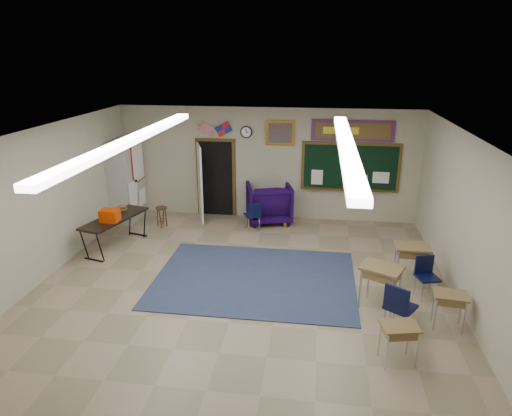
# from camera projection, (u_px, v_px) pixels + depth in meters

# --- Properties ---
(floor) EXTENTS (9.00, 9.00, 0.00)m
(floor) POSITION_uv_depth(u_px,v_px,m) (238.00, 298.00, 8.51)
(floor) COLOR gray
(floor) RESTS_ON ground
(back_wall) EXTENTS (8.00, 0.04, 3.00)m
(back_wall) POSITION_uv_depth(u_px,v_px,m) (267.00, 164.00, 12.23)
(back_wall) COLOR #AEA78D
(back_wall) RESTS_ON floor
(front_wall) EXTENTS (8.00, 0.04, 3.00)m
(front_wall) POSITION_uv_depth(u_px,v_px,m) (141.00, 414.00, 3.81)
(front_wall) COLOR #AEA78D
(front_wall) RESTS_ON floor
(left_wall) EXTENTS (0.04, 9.00, 3.00)m
(left_wall) POSITION_uv_depth(u_px,v_px,m) (27.00, 213.00, 8.55)
(left_wall) COLOR #AEA78D
(left_wall) RESTS_ON floor
(right_wall) EXTENTS (0.04, 9.00, 3.00)m
(right_wall) POSITION_uv_depth(u_px,v_px,m) (476.00, 235.00, 7.50)
(right_wall) COLOR #AEA78D
(right_wall) RESTS_ON floor
(ceiling) EXTENTS (8.00, 9.00, 0.04)m
(ceiling) POSITION_uv_depth(u_px,v_px,m) (236.00, 139.00, 7.53)
(ceiling) COLOR silver
(ceiling) RESTS_ON back_wall
(area_rug) EXTENTS (4.00, 3.00, 0.02)m
(area_rug) POSITION_uv_depth(u_px,v_px,m) (255.00, 278.00, 9.23)
(area_rug) COLOR #2C3955
(area_rug) RESTS_ON floor
(fluorescent_strips) EXTENTS (3.86, 6.00, 0.10)m
(fluorescent_strips) POSITION_uv_depth(u_px,v_px,m) (236.00, 142.00, 7.55)
(fluorescent_strips) COLOR white
(fluorescent_strips) RESTS_ON ceiling
(doorway) EXTENTS (1.10, 0.89, 2.16)m
(doorway) POSITION_uv_depth(u_px,v_px,m) (212.00, 179.00, 12.44)
(doorway) COLOR black
(doorway) RESTS_ON back_wall
(chalkboard) EXTENTS (2.55, 0.14, 1.30)m
(chalkboard) POSITION_uv_depth(u_px,v_px,m) (350.00, 168.00, 11.92)
(chalkboard) COLOR #533B17
(chalkboard) RESTS_ON back_wall
(bulletin_board) EXTENTS (2.10, 0.05, 0.55)m
(bulletin_board) POSITION_uv_depth(u_px,v_px,m) (353.00, 131.00, 11.60)
(bulletin_board) COLOR #A8170E
(bulletin_board) RESTS_ON back_wall
(framed_art_print) EXTENTS (0.75, 0.05, 0.65)m
(framed_art_print) POSITION_uv_depth(u_px,v_px,m) (280.00, 133.00, 11.88)
(framed_art_print) COLOR #AC7421
(framed_art_print) RESTS_ON back_wall
(wall_clock) EXTENTS (0.32, 0.05, 0.32)m
(wall_clock) POSITION_uv_depth(u_px,v_px,m) (246.00, 132.00, 12.00)
(wall_clock) COLOR black
(wall_clock) RESTS_ON back_wall
(wall_flags) EXTENTS (1.16, 0.06, 0.70)m
(wall_flags) POSITION_uv_depth(u_px,v_px,m) (214.00, 127.00, 12.04)
(wall_flags) COLOR red
(wall_flags) RESTS_ON back_wall
(storage_cabinet) EXTENTS (0.59, 1.25, 2.20)m
(storage_cabinet) POSITION_uv_depth(u_px,v_px,m) (127.00, 180.00, 12.25)
(storage_cabinet) COLOR #A3A39F
(storage_cabinet) RESTS_ON floor
(wingback_armchair) EXTENTS (1.39, 1.41, 1.06)m
(wingback_armchair) POSITION_uv_depth(u_px,v_px,m) (269.00, 203.00, 12.21)
(wingback_armchair) COLOR #160534
(wingback_armchair) RESTS_ON floor
(student_chair_reading) EXTENTS (0.52, 0.52, 0.77)m
(student_chair_reading) POSITION_uv_depth(u_px,v_px,m) (252.00, 216.00, 11.65)
(student_chair_reading) COLOR black
(student_chair_reading) RESTS_ON floor
(student_chair_desk_a) EXTENTS (0.63, 0.63, 0.90)m
(student_chair_desk_a) POSITION_uv_depth(u_px,v_px,m) (400.00, 308.00, 7.34)
(student_chair_desk_a) COLOR black
(student_chair_desk_a) RESTS_ON floor
(student_chair_desk_b) EXTENTS (0.49, 0.49, 0.79)m
(student_chair_desk_b) POSITION_uv_depth(u_px,v_px,m) (427.00, 279.00, 8.41)
(student_chair_desk_b) COLOR black
(student_chair_desk_b) RESTS_ON floor
(student_desk_front_left) EXTENTS (0.84, 0.76, 0.82)m
(student_desk_front_left) POSITION_uv_depth(u_px,v_px,m) (380.00, 285.00, 8.04)
(student_desk_front_left) COLOR olive
(student_desk_front_left) RESTS_ON floor
(student_desk_front_right) EXTENTS (0.68, 0.52, 0.79)m
(student_desk_front_right) POSITION_uv_depth(u_px,v_px,m) (411.00, 262.00, 8.95)
(student_desk_front_right) COLOR olive
(student_desk_front_right) RESTS_ON floor
(student_desk_back_left) EXTENTS (0.60, 0.50, 0.63)m
(student_desk_back_left) POSITION_uv_depth(u_px,v_px,m) (398.00, 342.00, 6.65)
(student_desk_back_left) COLOR olive
(student_desk_back_left) RESTS_ON floor
(student_desk_back_right) EXTENTS (0.57, 0.45, 0.64)m
(student_desk_back_right) POSITION_uv_depth(u_px,v_px,m) (449.00, 309.00, 7.50)
(student_desk_back_right) COLOR olive
(student_desk_back_right) RESTS_ON floor
(folding_table) EXTENTS (1.04, 1.89, 1.02)m
(folding_table) POSITION_uv_depth(u_px,v_px,m) (116.00, 231.00, 10.59)
(folding_table) COLOR black
(folding_table) RESTS_ON floor
(wooden_stool) EXTENTS (0.30, 0.30, 0.53)m
(wooden_stool) POSITION_uv_depth(u_px,v_px,m) (162.00, 217.00, 11.92)
(wooden_stool) COLOR #4F3317
(wooden_stool) RESTS_ON floor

